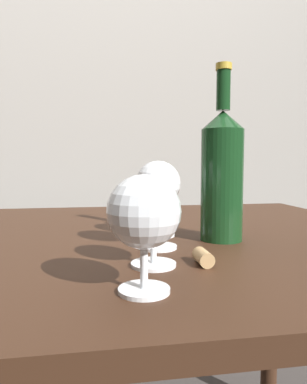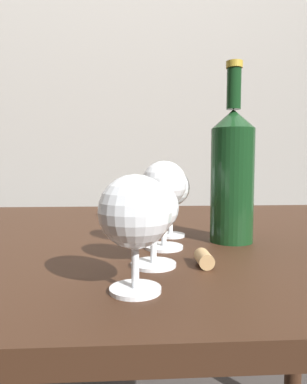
# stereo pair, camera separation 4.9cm
# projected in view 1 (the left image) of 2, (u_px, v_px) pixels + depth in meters

# --- Properties ---
(back_wall) EXTENTS (5.00, 0.08, 2.60)m
(back_wall) POSITION_uv_depth(u_px,v_px,m) (90.00, 73.00, 1.57)
(back_wall) COLOR gray
(back_wall) RESTS_ON ground_plane
(dining_table) EXTENTS (1.38, 0.90, 0.74)m
(dining_table) POSITION_uv_depth(u_px,v_px,m) (86.00, 276.00, 0.72)
(dining_table) COLOR #382114
(dining_table) RESTS_ON ground_plane
(wine_glass_empty) EXTENTS (0.08, 0.08, 0.14)m
(wine_glass_empty) POSITION_uv_depth(u_px,v_px,m) (144.00, 214.00, 0.39)
(wine_glass_empty) COLOR white
(wine_glass_empty) RESTS_ON dining_table
(wine_glass_white) EXTENTS (0.07, 0.07, 0.12)m
(wine_glass_white) POSITION_uv_depth(u_px,v_px,m) (154.00, 210.00, 0.49)
(wine_glass_white) COLOR white
(wine_glass_white) RESTS_ON dining_table
(wine_glass_merlot) EXTENTS (0.08, 0.08, 0.15)m
(wine_glass_merlot) POSITION_uv_depth(u_px,v_px,m) (158.00, 186.00, 0.59)
(wine_glass_merlot) COLOR white
(wine_glass_merlot) RESTS_ON dining_table
(wine_glass_amber) EXTENTS (0.08, 0.08, 0.14)m
(wine_glass_amber) POSITION_uv_depth(u_px,v_px,m) (160.00, 189.00, 0.69)
(wine_glass_amber) COLOR white
(wine_glass_amber) RESTS_ON dining_table
(wine_bottle) EXTENTS (0.08, 0.08, 0.33)m
(wine_bottle) POSITION_uv_depth(u_px,v_px,m) (222.00, 173.00, 0.65)
(wine_bottle) COLOR #143819
(wine_bottle) RESTS_ON dining_table
(cork) EXTENTS (0.02, 0.04, 0.02)m
(cork) POSITION_uv_depth(u_px,v_px,m) (203.00, 257.00, 0.50)
(cork) COLOR tan
(cork) RESTS_ON dining_table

